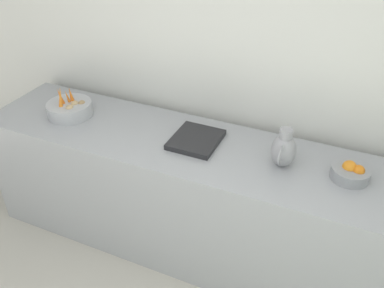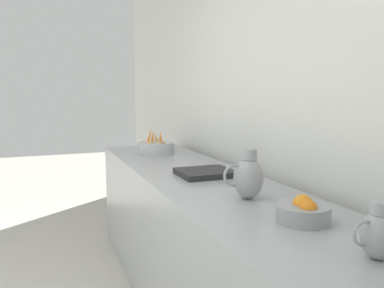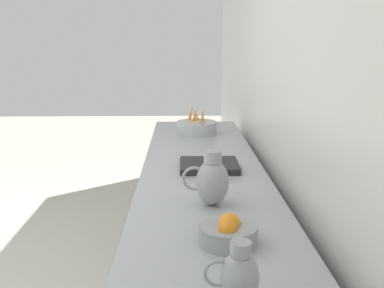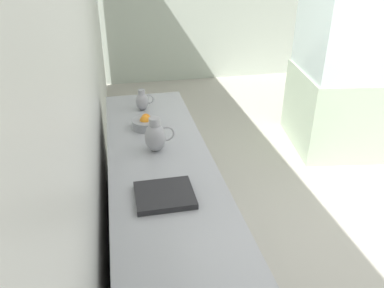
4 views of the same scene
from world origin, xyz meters
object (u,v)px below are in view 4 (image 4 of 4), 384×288
Objects in this scene: orange_bowl at (146,123)px; metal_pitcher_short at (142,101)px; glass_block_booth at (360,54)px; metal_pitcher_tall at (156,136)px.

orange_bowl is 1.17× the size of metal_pitcher_short.
orange_bowl is at bearing -158.49° from glass_block_booth.
glass_block_booth is at bearing 21.51° from orange_bowl.
orange_bowl is 0.40m from metal_pitcher_tall.
glass_block_booth is (2.53, 1.00, 0.17)m from orange_bowl.
glass_block_booth reaches higher than metal_pitcher_short.
metal_pitcher_short reaches higher than orange_bowl.
orange_bowl is at bearing -91.41° from metal_pitcher_short.
glass_block_booth is at bearing 13.77° from metal_pitcher_short.
metal_pitcher_tall reaches higher than orange_bowl.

